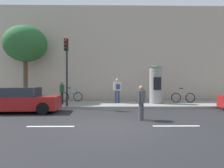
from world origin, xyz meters
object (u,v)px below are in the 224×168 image
street_tree (25,44)px  pedestrian_in_light_jacket (117,88)px  pedestrian_with_bag (62,91)px  parked_car_blue (19,100)px  bicycle_upright (71,97)px  bicycle_leaning (183,97)px  poster_column (156,84)px  traffic_light (66,61)px  pedestrian_tallest (141,100)px

street_tree → pedestrian_in_light_jacket: (7.04, -0.96, -3.38)m
pedestrian_with_bag → parked_car_blue: size_ratio=0.35×
pedestrian_with_bag → bicycle_upright: (0.34, 1.70, -0.52)m
bicycle_leaning → street_tree: bearing=176.2°
pedestrian_with_bag → parked_car_blue: (-1.72, -3.02, -0.38)m
street_tree → pedestrian_with_bag: 4.97m
bicycle_leaning → bicycle_upright: bearing=173.4°
pedestrian_in_light_jacket → bicycle_upright: pedestrian_in_light_jacket is taller
pedestrian_with_bag → bicycle_upright: 1.81m
poster_column → street_tree: 10.33m
traffic_light → pedestrian_with_bag: bearing=113.0°
parked_car_blue → pedestrian_with_bag: bearing=60.4°
bicycle_leaning → parked_car_blue: (-10.52, -3.75, 0.14)m
pedestrian_tallest → pedestrian_with_bag: pedestrian_with_bag is taller
traffic_light → poster_column: bearing=14.9°
pedestrian_in_light_jacket → parked_car_blue: pedestrian_in_light_jacket is taller
pedestrian_tallest → bicycle_upright: 8.35m
traffic_light → street_tree: 5.01m
traffic_light → poster_column: (6.04, 1.61, -1.45)m
pedestrian_in_light_jacket → parked_car_blue: bearing=-147.5°
traffic_light → pedestrian_with_bag: (-0.60, 1.42, -1.95)m
poster_column → pedestrian_with_bag: 6.67m
poster_column → street_tree: (-9.79, 1.31, 3.04)m
traffic_light → pedestrian_tallest: traffic_light is taller
bicycle_leaning → bicycle_upright: same height
pedestrian_with_bag → parked_car_blue: pedestrian_with_bag is taller
poster_column → bicycle_leaning: (2.16, 0.53, -1.02)m
street_tree → pedestrian_with_bag: size_ratio=3.80×
bicycle_upright → traffic_light: bearing=-85.1°
street_tree → traffic_light: bearing=-38.0°
pedestrian_with_bag → bicycle_leaning: bearing=4.7°
bicycle_leaning → parked_car_blue: 11.17m
poster_column → pedestrian_with_bag: size_ratio=1.80×
pedestrian_with_bag → parked_car_blue: 3.50m
poster_column → bicycle_upright: poster_column is taller
poster_column → parked_car_blue: (-8.36, -3.22, -0.88)m
poster_column → traffic_light: bearing=-165.1°
pedestrian_in_light_jacket → pedestrian_tallest: bearing=-82.3°
pedestrian_tallest → bicycle_leaning: 7.38m
bicycle_upright → parked_car_blue: 5.15m
pedestrian_with_bag → pedestrian_in_light_jacket: (3.90, 0.55, 0.16)m
pedestrian_in_light_jacket → bicycle_leaning: bearing=2.0°
pedestrian_in_light_jacket → parked_car_blue: 6.68m
traffic_light → parked_car_blue: 3.66m
street_tree → pedestrian_tallest: (7.85, -6.91, -3.70)m
traffic_light → pedestrian_in_light_jacket: bearing=30.8°
bicycle_leaning → bicycle_upright: 8.52m
street_tree → bicycle_leaning: 12.64m
street_tree → pedestrian_in_light_jacket: bearing=-7.7°
pedestrian_tallest → pedestrian_in_light_jacket: pedestrian_in_light_jacket is taller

